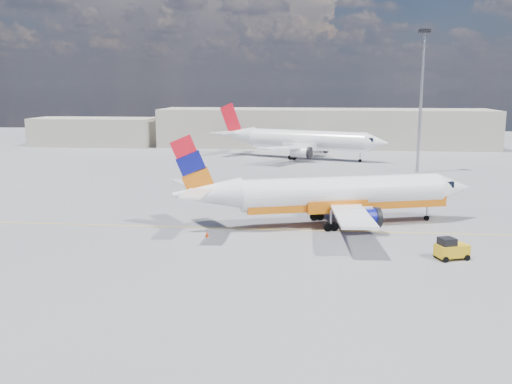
# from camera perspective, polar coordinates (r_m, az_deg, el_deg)

# --- Properties ---
(ground) EXTENTS (240.00, 240.00, 0.00)m
(ground) POSITION_cam_1_polar(r_m,az_deg,el_deg) (49.96, 2.46, -4.63)
(ground) COLOR slate
(ground) RESTS_ON ground
(taxi_line) EXTENTS (70.00, 0.15, 0.01)m
(taxi_line) POSITION_cam_1_polar(r_m,az_deg,el_deg) (52.85, 2.65, -3.76)
(taxi_line) COLOR yellow
(taxi_line) RESTS_ON ground
(terminal_main) EXTENTS (70.00, 14.00, 8.00)m
(terminal_main) POSITION_cam_1_polar(r_m,az_deg,el_deg) (123.46, 6.87, 6.38)
(terminal_main) COLOR #ABA493
(terminal_main) RESTS_ON ground
(terminal_annex) EXTENTS (26.00, 10.00, 6.00)m
(terminal_annex) POSITION_cam_1_polar(r_m,az_deg,el_deg) (129.64, -15.91, 5.81)
(terminal_annex) COLOR #ABA493
(terminal_annex) RESTS_ON ground
(main_jet) EXTENTS (29.55, 22.49, 8.95)m
(main_jet) POSITION_cam_1_polar(r_m,az_deg,el_deg) (54.25, 7.68, -0.25)
(main_jet) COLOR white
(main_jet) RESTS_ON ground
(second_jet) EXTENTS (32.16, 24.37, 9.80)m
(second_jet) POSITION_cam_1_polar(r_m,az_deg,el_deg) (102.81, 4.64, 5.15)
(second_jet) COLOR white
(second_jet) RESTS_ON ground
(gse_tug) EXTENTS (2.72, 2.21, 1.72)m
(gse_tug) POSITION_cam_1_polar(r_m,az_deg,el_deg) (46.30, 18.91, -5.42)
(gse_tug) COLOR black
(gse_tug) RESTS_ON ground
(traffic_cone) EXTENTS (0.40, 0.40, 0.56)m
(traffic_cone) POSITION_cam_1_polar(r_m,az_deg,el_deg) (50.28, -4.93, -4.23)
(traffic_cone) COLOR white
(traffic_cone) RESTS_ON ground
(floodlight_mast) EXTENTS (1.54, 1.54, 21.07)m
(floodlight_mast) POSITION_cam_1_polar(r_m,az_deg,el_deg) (88.99, 16.23, 9.94)
(floodlight_mast) COLOR #96969E
(floodlight_mast) RESTS_ON ground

